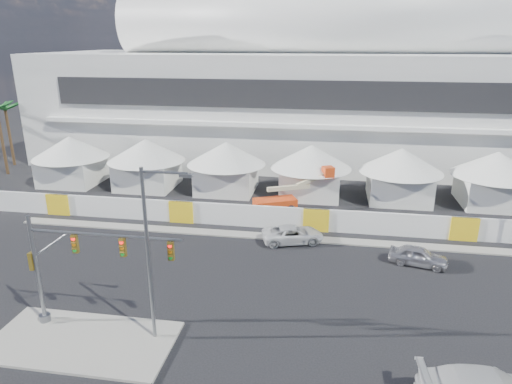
% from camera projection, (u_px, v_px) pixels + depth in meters
% --- Properties ---
extents(ground, '(160.00, 160.00, 0.00)m').
position_uv_depth(ground, '(203.00, 321.00, 26.77)').
color(ground, black).
rests_on(ground, ground).
extents(median_island, '(10.00, 5.00, 0.15)m').
position_uv_depth(median_island, '(82.00, 341.00, 24.85)').
color(median_island, gray).
rests_on(median_island, ground).
extents(far_curb, '(80.00, 1.20, 0.12)m').
position_uv_depth(far_curb, '(496.00, 252.00, 35.39)').
color(far_curb, gray).
rests_on(far_curb, ground).
extents(stadium, '(80.00, 24.80, 21.98)m').
position_uv_depth(stadium, '(347.00, 88.00, 61.26)').
color(stadium, silver).
rests_on(stadium, ground).
extents(tent_row, '(53.40, 8.40, 5.40)m').
position_uv_depth(tent_row, '(268.00, 164.00, 48.14)').
color(tent_row, white).
rests_on(tent_row, ground).
extents(hoarding_fence, '(70.00, 0.25, 2.00)m').
position_uv_depth(hoarding_fence, '(316.00, 220.00, 39.10)').
color(hoarding_fence, white).
rests_on(hoarding_fence, ground).
extents(palm_cluster, '(10.60, 10.60, 8.55)m').
position_uv_depth(palm_cluster, '(7.00, 113.00, 57.29)').
color(palm_cluster, '#47331E').
rests_on(palm_cluster, ground).
extents(sedan_silver, '(2.58, 4.41, 1.41)m').
position_uv_depth(sedan_silver, '(418.00, 256.00, 33.25)').
color(sedan_silver, '#B4B3B8').
rests_on(sedan_silver, ground).
extents(pickup_curb, '(3.63, 5.41, 1.38)m').
position_uv_depth(pickup_curb, '(293.00, 234.00, 36.97)').
color(pickup_curb, silver).
rests_on(pickup_curb, ground).
extents(traffic_mast, '(8.93, 0.64, 6.57)m').
position_uv_depth(traffic_mast, '(69.00, 266.00, 25.08)').
color(traffic_mast, gray).
rests_on(traffic_mast, median_island).
extents(streetlight_median, '(2.68, 0.27, 9.68)m').
position_uv_depth(streetlight_median, '(152.00, 245.00, 23.37)').
color(streetlight_median, slate).
rests_on(streetlight_median, median_island).
extents(boom_lift, '(8.21, 3.29, 4.01)m').
position_uv_depth(boom_lift, '(283.00, 201.00, 43.47)').
color(boom_lift, '#DB4114').
rests_on(boom_lift, ground).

